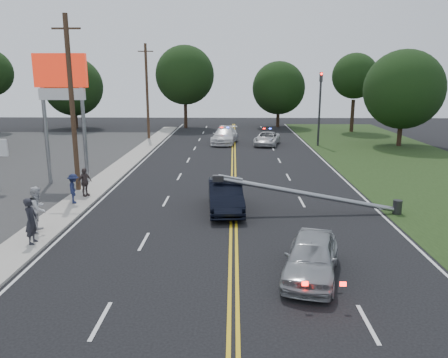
{
  "coord_description": "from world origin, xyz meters",
  "views": [
    {
      "loc": [
        -0.02,
        -12.85,
        6.63
      ],
      "look_at": [
        -0.48,
        8.14,
        1.7
      ],
      "focal_mm": 35.0,
      "sensor_mm": 36.0,
      "label": 1
    }
  ],
  "objects_px": {
    "utility_pole_mid": "(72,105)",
    "fallen_streetlight": "(318,196)",
    "bystander_d": "(85,182)",
    "utility_pole_far": "(147,92)",
    "waiting_sedan": "(311,257)",
    "bystander_c": "(74,188)",
    "emergency_b": "(225,136)",
    "bystander_b": "(38,209)",
    "pylon_sign": "(62,87)",
    "emergency_a": "(267,139)",
    "traffic_signal": "(320,102)",
    "bystander_a": "(31,221)",
    "crashed_sedan": "(225,196)"
  },
  "relations": [
    {
      "from": "utility_pole_mid",
      "to": "fallen_streetlight",
      "type": "bearing_deg",
      "value": -16.64
    },
    {
      "from": "fallen_streetlight",
      "to": "bystander_d",
      "type": "bearing_deg",
      "value": 168.45
    },
    {
      "from": "utility_pole_far",
      "to": "waiting_sedan",
      "type": "xyz_separation_m",
      "value": [
        11.82,
        -33.08,
        -4.37
      ]
    },
    {
      "from": "waiting_sedan",
      "to": "bystander_c",
      "type": "distance_m",
      "value": 13.77
    },
    {
      "from": "emergency_b",
      "to": "utility_pole_far",
      "type": "bearing_deg",
      "value": 168.55
    },
    {
      "from": "bystander_d",
      "to": "emergency_b",
      "type": "bearing_deg",
      "value": 12.48
    },
    {
      "from": "emergency_b",
      "to": "bystander_c",
      "type": "relative_size",
      "value": 3.49
    },
    {
      "from": "waiting_sedan",
      "to": "bystander_d",
      "type": "height_order",
      "value": "bystander_d"
    },
    {
      "from": "fallen_streetlight",
      "to": "bystander_b",
      "type": "height_order",
      "value": "bystander_b"
    },
    {
      "from": "utility_pole_mid",
      "to": "waiting_sedan",
      "type": "relative_size",
      "value": 2.38
    },
    {
      "from": "utility_pole_mid",
      "to": "waiting_sedan",
      "type": "height_order",
      "value": "utility_pole_mid"
    },
    {
      "from": "utility_pole_far",
      "to": "utility_pole_mid",
      "type": "bearing_deg",
      "value": -90.0
    },
    {
      "from": "pylon_sign",
      "to": "fallen_streetlight",
      "type": "relative_size",
      "value": 0.85
    },
    {
      "from": "utility_pole_far",
      "to": "bystander_b",
      "type": "height_order",
      "value": "utility_pole_far"
    },
    {
      "from": "emergency_b",
      "to": "bystander_b",
      "type": "bearing_deg",
      "value": -98.4
    },
    {
      "from": "emergency_a",
      "to": "traffic_signal",
      "type": "bearing_deg",
      "value": 9.13
    },
    {
      "from": "fallen_streetlight",
      "to": "utility_pole_mid",
      "type": "bearing_deg",
      "value": 163.36
    },
    {
      "from": "utility_pole_mid",
      "to": "pylon_sign",
      "type": "bearing_deg",
      "value": 123.02
    },
    {
      "from": "pylon_sign",
      "to": "bystander_b",
      "type": "relative_size",
      "value": 4.06
    },
    {
      "from": "pylon_sign",
      "to": "bystander_b",
      "type": "xyz_separation_m",
      "value": [
        2.09,
        -9.12,
        -4.89
      ]
    },
    {
      "from": "emergency_a",
      "to": "bystander_a",
      "type": "distance_m",
      "value": 29.13
    },
    {
      "from": "fallen_streetlight",
      "to": "bystander_c",
      "type": "bearing_deg",
      "value": 174.76
    },
    {
      "from": "traffic_signal",
      "to": "waiting_sedan",
      "type": "bearing_deg",
      "value": -101.04
    },
    {
      "from": "waiting_sedan",
      "to": "utility_pole_mid",
      "type": "bearing_deg",
      "value": 151.76
    },
    {
      "from": "pylon_sign",
      "to": "emergency_b",
      "type": "xyz_separation_m",
      "value": [
        9.58,
        17.15,
        -5.2
      ]
    },
    {
      "from": "waiting_sedan",
      "to": "emergency_a",
      "type": "xyz_separation_m",
      "value": [
        0.67,
        29.37,
        -0.07
      ]
    },
    {
      "from": "traffic_signal",
      "to": "utility_pole_mid",
      "type": "height_order",
      "value": "utility_pole_mid"
    },
    {
      "from": "crashed_sedan",
      "to": "bystander_d",
      "type": "height_order",
      "value": "bystander_d"
    },
    {
      "from": "pylon_sign",
      "to": "utility_pole_far",
      "type": "relative_size",
      "value": 0.8
    },
    {
      "from": "fallen_streetlight",
      "to": "emergency_a",
      "type": "bearing_deg",
      "value": 92.28
    },
    {
      "from": "emergency_a",
      "to": "emergency_b",
      "type": "height_order",
      "value": "emergency_b"
    },
    {
      "from": "utility_pole_far",
      "to": "bystander_a",
      "type": "height_order",
      "value": "utility_pole_far"
    },
    {
      "from": "traffic_signal",
      "to": "emergency_a",
      "type": "bearing_deg",
      "value": 176.71
    },
    {
      "from": "fallen_streetlight",
      "to": "crashed_sedan",
      "type": "bearing_deg",
      "value": 175.18
    },
    {
      "from": "bystander_c",
      "to": "bystander_a",
      "type": "bearing_deg",
      "value": 163.74
    },
    {
      "from": "waiting_sedan",
      "to": "pylon_sign",
      "type": "bearing_deg",
      "value": 150.0
    },
    {
      "from": "emergency_a",
      "to": "bystander_b",
      "type": "bearing_deg",
      "value": -102.32
    },
    {
      "from": "fallen_streetlight",
      "to": "bystander_c",
      "type": "relative_size",
      "value": 5.94
    },
    {
      "from": "pylon_sign",
      "to": "bystander_d",
      "type": "relative_size",
      "value": 5.03
    },
    {
      "from": "waiting_sedan",
      "to": "bystander_c",
      "type": "height_order",
      "value": "bystander_c"
    },
    {
      "from": "traffic_signal",
      "to": "bystander_b",
      "type": "bearing_deg",
      "value": -123.64
    },
    {
      "from": "utility_pole_far",
      "to": "crashed_sedan",
      "type": "relative_size",
      "value": 2.13
    },
    {
      "from": "bystander_c",
      "to": "bystander_b",
      "type": "bearing_deg",
      "value": 160.13
    },
    {
      "from": "crashed_sedan",
      "to": "emergency_a",
      "type": "relative_size",
      "value": 1.01
    },
    {
      "from": "utility_pole_mid",
      "to": "bystander_b",
      "type": "xyz_separation_m",
      "value": [
        0.79,
        -7.12,
        -3.98
      ]
    },
    {
      "from": "pylon_sign",
      "to": "crashed_sedan",
      "type": "relative_size",
      "value": 1.7
    },
    {
      "from": "crashed_sedan",
      "to": "pylon_sign",
      "type": "bearing_deg",
      "value": 146.49
    },
    {
      "from": "traffic_signal",
      "to": "bystander_a",
      "type": "height_order",
      "value": "traffic_signal"
    },
    {
      "from": "crashed_sedan",
      "to": "emergency_a",
      "type": "bearing_deg",
      "value": 75.96
    },
    {
      "from": "crashed_sedan",
      "to": "bystander_a",
      "type": "distance_m",
      "value": 9.09
    }
  ]
}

